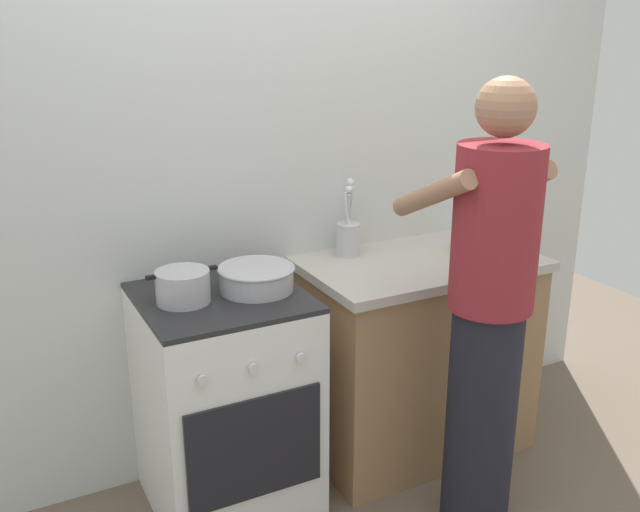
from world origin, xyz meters
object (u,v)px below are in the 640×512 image
(utensil_crock, at_px, (349,233))
(person, at_px, (488,317))
(pot, at_px, (183,286))
(mixing_bowl, at_px, (256,277))
(stove_range, at_px, (226,403))
(oil_bottle, at_px, (461,229))

(utensil_crock, distance_m, person, 0.77)
(pot, bearing_deg, utensil_crock, 14.19)
(utensil_crock, bearing_deg, mixing_bowl, -157.76)
(stove_range, relative_size, pot, 3.44)
(stove_range, distance_m, person, 1.06)
(oil_bottle, distance_m, person, 0.65)
(mixing_bowl, bearing_deg, utensil_crock, 22.24)
(pot, height_order, oil_bottle, oil_bottle)
(stove_range, distance_m, oil_bottle, 1.24)
(stove_range, relative_size, person, 0.53)
(pot, relative_size, mixing_bowl, 0.89)
(pot, bearing_deg, mixing_bowl, -1.97)
(mixing_bowl, bearing_deg, oil_bottle, 1.15)
(oil_bottle, bearing_deg, utensil_crock, 157.11)
(person, bearing_deg, stove_range, 146.10)
(mixing_bowl, xyz_separation_m, utensil_crock, (0.52, 0.21, 0.04))
(oil_bottle, height_order, person, person)
(utensil_crock, relative_size, person, 0.19)
(utensil_crock, xyz_separation_m, oil_bottle, (0.45, -0.19, 0.01))
(utensil_crock, bearing_deg, person, -78.36)
(pot, bearing_deg, person, -29.76)
(mixing_bowl, relative_size, oil_bottle, 1.17)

